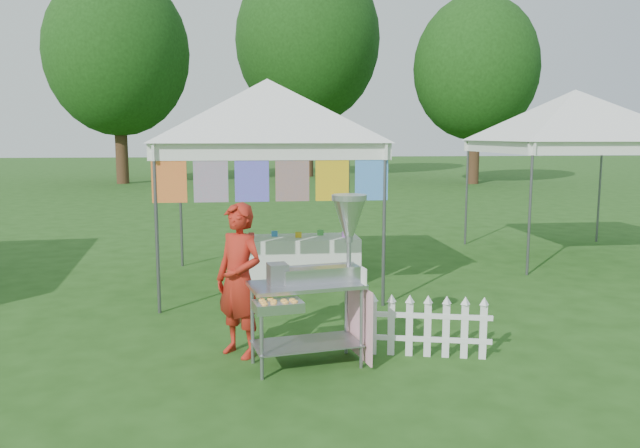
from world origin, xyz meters
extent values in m
plane|color=#204714|center=(0.00, 0.00, 0.00)|extent=(120.00, 120.00, 0.00)
cylinder|color=#59595E|center=(-1.42, 2.08, 1.05)|extent=(0.04, 0.04, 2.10)
cylinder|color=#59595E|center=(1.42, 2.08, 1.05)|extent=(0.04, 0.04, 2.10)
cylinder|color=#59595E|center=(-1.42, 4.92, 1.05)|extent=(0.04, 0.04, 2.10)
cylinder|color=#59595E|center=(1.42, 4.92, 1.05)|extent=(0.04, 0.04, 2.10)
cube|color=white|center=(0.00, 2.08, 2.00)|extent=(3.00, 0.03, 0.22)
cube|color=white|center=(0.00, 4.92, 2.00)|extent=(3.00, 0.03, 0.22)
pyramid|color=white|center=(0.00, 3.50, 3.00)|extent=(4.24, 4.24, 0.90)
cylinder|color=#59595E|center=(0.00, 2.08, 2.08)|extent=(3.00, 0.03, 0.03)
cube|color=red|center=(-1.25, 2.08, 1.73)|extent=(0.42, 0.01, 0.70)
cube|color=#2EAEAB|center=(-0.75, 2.08, 1.73)|extent=(0.42, 0.01, 0.70)
cube|color=purple|center=(-0.25, 2.08, 1.73)|extent=(0.42, 0.01, 0.70)
cube|color=orange|center=(0.25, 2.08, 1.73)|extent=(0.42, 0.01, 0.70)
cube|color=orange|center=(0.75, 2.08, 1.73)|extent=(0.42, 0.01, 0.70)
cube|color=blue|center=(1.25, 2.08, 1.73)|extent=(0.42, 0.01, 0.70)
cylinder|color=#59595E|center=(4.08, 3.58, 1.05)|extent=(0.04, 0.04, 2.10)
cylinder|color=#59595E|center=(4.08, 6.42, 1.05)|extent=(0.04, 0.04, 2.10)
cylinder|color=#59595E|center=(6.92, 6.42, 1.05)|extent=(0.04, 0.04, 2.10)
cube|color=white|center=(5.50, 3.58, 2.00)|extent=(3.00, 0.03, 0.22)
cube|color=white|center=(5.50, 6.42, 2.00)|extent=(3.00, 0.03, 0.22)
pyramid|color=white|center=(5.50, 5.00, 3.00)|extent=(4.24, 4.24, 0.90)
cylinder|color=#59595E|center=(5.50, 3.58, 2.08)|extent=(3.00, 0.03, 0.03)
cylinder|color=#3A2615|center=(-6.00, 24.00, 1.98)|extent=(0.56, 0.56, 3.96)
ellipsoid|color=#1E5417|center=(-6.00, 24.00, 5.85)|extent=(6.40, 6.40, 7.36)
cylinder|color=#3A2615|center=(3.00, 28.00, 2.42)|extent=(0.56, 0.56, 4.84)
ellipsoid|color=#1E5417|center=(3.00, 28.00, 7.15)|extent=(7.60, 7.60, 8.74)
cylinder|color=#3A2615|center=(10.00, 22.00, 1.76)|extent=(0.56, 0.56, 3.52)
ellipsoid|color=#1E5417|center=(10.00, 22.00, 5.20)|extent=(5.60, 5.60, 6.44)
cylinder|color=gray|center=(-0.20, -0.23, 0.40)|extent=(0.04, 0.04, 0.79)
cylinder|color=gray|center=(0.74, -0.05, 0.40)|extent=(0.04, 0.04, 0.79)
cylinder|color=gray|center=(-0.28, 0.20, 0.40)|extent=(0.04, 0.04, 0.79)
cylinder|color=gray|center=(0.66, 0.37, 0.40)|extent=(0.04, 0.04, 0.79)
cube|color=gray|center=(0.23, 0.07, 0.22)|extent=(1.08, 0.68, 0.01)
cube|color=#B7B7BC|center=(0.23, 0.07, 0.79)|extent=(1.14, 0.71, 0.04)
cube|color=#B7B7BC|center=(0.38, 0.15, 0.88)|extent=(0.78, 0.35, 0.13)
cube|color=gray|center=(-0.04, 0.07, 0.91)|extent=(0.21, 0.22, 0.19)
cylinder|color=gray|center=(0.65, 0.20, 1.19)|extent=(0.05, 0.05, 0.79)
cone|color=#B7B7BC|center=(0.65, 0.20, 1.41)|extent=(0.37, 0.37, 0.35)
cylinder|color=#B7B7BC|center=(0.65, 0.20, 1.61)|extent=(0.39, 0.39, 0.05)
cube|color=#B7B7BC|center=(-0.06, -0.32, 0.71)|extent=(0.46, 0.34, 0.09)
cube|color=pink|center=(0.76, 0.17, 0.40)|extent=(0.14, 0.65, 0.72)
cube|color=white|center=(0.75, -0.08, 0.90)|extent=(0.04, 0.12, 0.16)
imported|color=#AB2115|center=(-0.40, 0.45, 0.77)|extent=(0.66, 0.65, 1.54)
cube|color=white|center=(0.93, 0.31, 0.28)|extent=(0.07, 0.04, 0.56)
cube|color=white|center=(1.10, 0.26, 0.28)|extent=(0.07, 0.04, 0.56)
cube|color=white|center=(1.28, 0.22, 0.28)|extent=(0.07, 0.04, 0.56)
cube|color=white|center=(1.45, 0.18, 0.28)|extent=(0.07, 0.04, 0.56)
cube|color=white|center=(1.62, 0.13, 0.28)|extent=(0.07, 0.04, 0.56)
cube|color=white|center=(1.80, 0.09, 0.28)|extent=(0.07, 0.04, 0.56)
cube|color=white|center=(1.97, 0.04, 0.28)|extent=(0.07, 0.04, 0.56)
cube|color=white|center=(1.45, 0.18, 0.18)|extent=(1.23, 0.33, 0.05)
cube|color=white|center=(1.45, 0.18, 0.42)|extent=(1.23, 0.33, 0.05)
cube|color=white|center=(0.44, 3.55, 0.34)|extent=(1.80, 0.70, 0.69)
camera|label=1|loc=(-0.31, -5.64, 2.19)|focal=35.00mm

